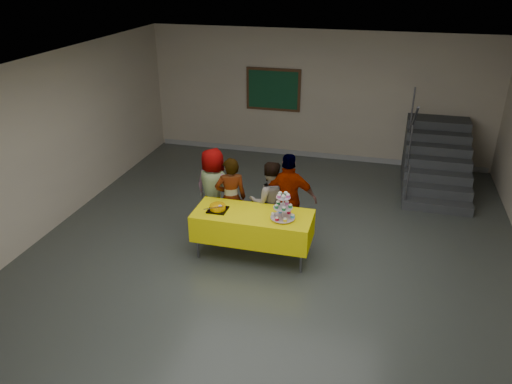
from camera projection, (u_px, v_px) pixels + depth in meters
The scene contains 10 objects.
room_shell at pixel (268, 138), 6.95m from camera, with size 10.00×10.04×3.02m.
bake_table at pixel (253, 225), 7.93m from camera, with size 1.88×0.78×0.77m.
cupcake_stand at pixel (283, 208), 7.59m from camera, with size 0.38×0.38×0.44m.
bear_cake at pixel (218, 207), 7.91m from camera, with size 0.32×0.36×0.12m.
schoolchild_a at pixel (213, 189), 8.74m from camera, with size 0.72×0.47×1.48m, color slate.
schoolchild_b at pixel (231, 198), 8.42m from camera, with size 0.53×0.35×1.46m, color slate.
schoolchild_c at pixel (269, 201), 8.36m from camera, with size 0.69×0.54×1.42m, color slate.
schoolchild_d at pixel (289, 199), 8.24m from camera, with size 0.93×0.39×1.59m, color slate.
staircase at pixel (435, 161), 10.62m from camera, with size 1.30×2.40×2.04m.
noticeboard at pixel (273, 90), 11.74m from camera, with size 1.30×0.05×1.00m.
Camera 1 is at (1.52, -6.41, 4.41)m, focal length 35.00 mm.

